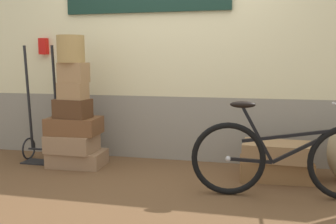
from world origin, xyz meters
TOP-DOWN VIEW (x-y plane):
  - ground at (0.00, 0.00)m, footprint 8.49×5.20m
  - station_building at (0.01, 0.85)m, footprint 6.49×0.74m
  - suitcase_0 at (-0.98, 0.24)m, footprint 0.63×0.43m
  - suitcase_1 at (-1.03, 0.21)m, footprint 0.52×0.39m
  - suitcase_2 at (-1.02, 0.25)m, footprint 0.59×0.43m
  - suitcase_3 at (-1.01, 0.21)m, footprint 0.40×0.28m
  - suitcase_4 at (-0.99, 0.20)m, footprint 0.31×0.23m
  - suitcase_5 at (-0.99, 0.23)m, footprint 0.31×0.23m
  - suitcase_6 at (1.19, 0.24)m, footprint 0.72×0.42m
  - suitcase_7 at (1.19, 0.22)m, footprint 0.68×0.44m
  - wicker_basket at (-1.02, 0.23)m, footprint 0.30×0.30m
  - luggage_trolley at (-1.48, 0.35)m, footprint 0.43×0.35m
  - bicycle at (1.24, -0.27)m, footprint 1.65×0.46m

SIDE VIEW (x-z plane):
  - ground at x=0.00m, z-range -0.06..0.00m
  - suitcase_0 at x=-0.98m, z-range 0.00..0.17m
  - suitcase_6 at x=1.19m, z-range 0.00..0.21m
  - suitcase_1 at x=-1.03m, z-range 0.17..0.36m
  - suitcase_7 at x=1.19m, z-range 0.21..0.38m
  - luggage_trolley at x=-1.48m, z-range -0.35..1.01m
  - bicycle at x=1.24m, z-range -0.07..0.77m
  - suitcase_2 at x=-1.02m, z-range 0.36..0.55m
  - suitcase_3 at x=-1.01m, z-range 0.55..0.76m
  - suitcase_4 at x=-0.99m, z-range 0.76..0.95m
  - suitcase_5 at x=-0.99m, z-range 0.95..1.17m
  - station_building at x=0.01m, z-range 0.01..2.43m
  - wicker_basket at x=-1.02m, z-range 1.17..1.46m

